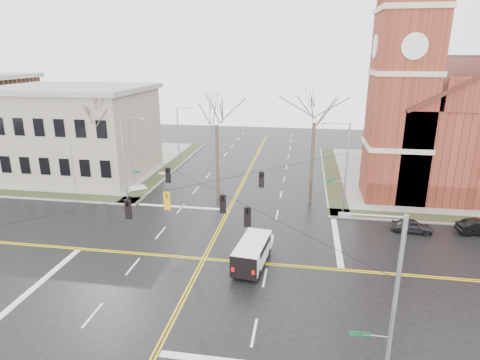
% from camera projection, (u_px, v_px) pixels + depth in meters
% --- Properties ---
extents(ground, '(120.00, 120.00, 0.00)m').
position_uv_depth(ground, '(204.00, 259.00, 31.34)').
color(ground, black).
rests_on(ground, ground).
extents(sidewalks, '(80.00, 80.00, 0.17)m').
position_uv_depth(sidewalks, '(204.00, 258.00, 31.32)').
color(sidewalks, gray).
rests_on(sidewalks, ground).
extents(road_markings, '(100.00, 100.00, 0.01)m').
position_uv_depth(road_markings, '(204.00, 259.00, 31.34)').
color(road_markings, gold).
rests_on(road_markings, ground).
extents(church, '(24.28, 27.48, 27.50)m').
position_uv_depth(church, '(452.00, 114.00, 48.35)').
color(church, maroon).
rests_on(church, ground).
extents(civic_building_a, '(18.00, 14.00, 11.00)m').
position_uv_depth(civic_building_a, '(76.00, 133.00, 51.90)').
color(civic_building_a, gray).
rests_on(civic_building_a, ground).
extents(signal_pole_ne, '(2.75, 0.22, 9.00)m').
position_uv_depth(signal_pole_ne, '(345.00, 166.00, 38.95)').
color(signal_pole_ne, gray).
rests_on(signal_pole_ne, ground).
extents(signal_pole_nw, '(2.75, 0.22, 9.00)m').
position_uv_depth(signal_pole_nw, '(125.00, 156.00, 42.42)').
color(signal_pole_nw, gray).
rests_on(signal_pole_nw, ground).
extents(signal_pole_se, '(2.75, 0.22, 9.00)m').
position_uv_depth(signal_pole_se, '(390.00, 305.00, 17.29)').
color(signal_pole_se, gray).
rests_on(signal_pole_se, ground).
extents(span_wires, '(23.02, 23.02, 0.03)m').
position_uv_depth(span_wires, '(202.00, 183.00, 29.48)').
color(span_wires, black).
rests_on(span_wires, ground).
extents(traffic_signals, '(8.21, 8.26, 1.30)m').
position_uv_depth(traffic_signals, '(200.00, 196.00, 29.08)').
color(traffic_signals, black).
rests_on(traffic_signals, ground).
extents(streetlight_north_a, '(2.30, 0.20, 8.00)m').
position_uv_depth(streetlight_north_a, '(179.00, 132.00, 58.00)').
color(streetlight_north_a, gray).
rests_on(streetlight_north_a, ground).
extents(streetlight_north_b, '(2.30, 0.20, 8.00)m').
position_uv_depth(streetlight_north_b, '(211.00, 113.00, 76.83)').
color(streetlight_north_b, gray).
rests_on(streetlight_north_b, ground).
extents(cargo_van, '(2.58, 5.29, 1.94)m').
position_uv_depth(cargo_van, '(253.00, 251.00, 30.22)').
color(cargo_van, white).
rests_on(cargo_van, ground).
extents(parked_car_a, '(3.56, 1.59, 1.19)m').
position_uv_depth(parked_car_a, '(412.00, 226.00, 35.93)').
color(parked_car_a, black).
rests_on(parked_car_a, ground).
extents(parked_car_b, '(4.04, 1.98, 1.28)m').
position_uv_depth(parked_car_b, '(480.00, 227.00, 35.57)').
color(parked_car_b, black).
rests_on(parked_car_b, ground).
extents(tree_nw_far, '(4.00, 4.00, 11.92)m').
position_uv_depth(tree_nw_far, '(103.00, 118.00, 43.70)').
color(tree_nw_far, '#382E24').
rests_on(tree_nw_far, ground).
extents(tree_nw_near, '(4.00, 4.00, 12.00)m').
position_uv_depth(tree_nw_near, '(217.00, 120.00, 42.13)').
color(tree_nw_near, '#382E24').
rests_on(tree_nw_near, ground).
extents(tree_ne, '(4.00, 4.00, 12.65)m').
position_uv_depth(tree_ne, '(315.00, 117.00, 40.80)').
color(tree_ne, '#382E24').
rests_on(tree_ne, ground).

